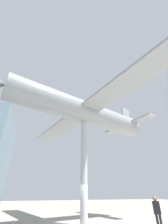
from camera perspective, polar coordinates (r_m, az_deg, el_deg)
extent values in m
cylinder|color=#B7B7BC|center=(12.62, 0.00, -19.91)|extent=(0.54, 0.54, 7.67)
cylinder|color=#93999E|center=(14.19, 0.00, 0.00)|extent=(6.08, 13.87, 2.10)
cube|color=#93999E|center=(14.19, 0.00, 0.00)|extent=(20.03, 7.91, 0.18)
cube|color=#93999E|center=(18.10, 16.12, -4.82)|extent=(6.51, 2.87, 0.18)
cube|color=#93999E|center=(18.55, 15.67, -1.70)|extent=(0.50, 1.10, 2.10)
cylinder|color=#232328|center=(11.58, 27.36, -33.50)|extent=(0.14, 0.14, 0.86)
cylinder|color=#232328|center=(11.58, 26.32, -33.69)|extent=(0.14, 0.14, 0.86)
cube|color=black|center=(11.50, 25.90, -29.92)|extent=(0.42, 0.45, 0.66)
sphere|color=#936B4C|center=(11.48, 25.35, -27.64)|extent=(0.27, 0.27, 0.27)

